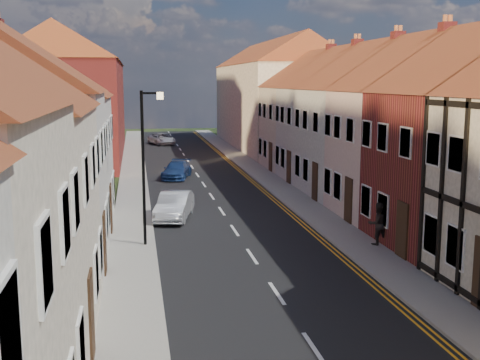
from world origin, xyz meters
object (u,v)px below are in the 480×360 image
car_far (177,170)px  car_distant (162,139)px  lamppost (145,158)px  pedestrian_right (378,224)px  car_mid (175,206)px

car_far → car_distant: bearing=104.8°
lamppost → pedestrian_right: 9.41m
car_far → pedestrian_right: pedestrian_right is taller
car_far → pedestrian_right: (6.60, -18.40, 0.40)m
car_far → car_distant: (-0.03, 22.00, 0.02)m
lamppost → car_far: bearing=82.2°
car_mid → car_far: size_ratio=1.01×
pedestrian_right → car_far: bearing=-72.8°
car_distant → pedestrian_right: (6.63, -40.39, 0.37)m
car_distant → pedestrian_right: bearing=-97.1°
car_distant → pedestrian_right: 40.94m
lamppost → car_distant: lamppost is taller
lamppost → pedestrian_right: (8.91, -1.58, -2.58)m
lamppost → car_mid: 5.73m
pedestrian_right → car_mid: bearing=-42.6°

